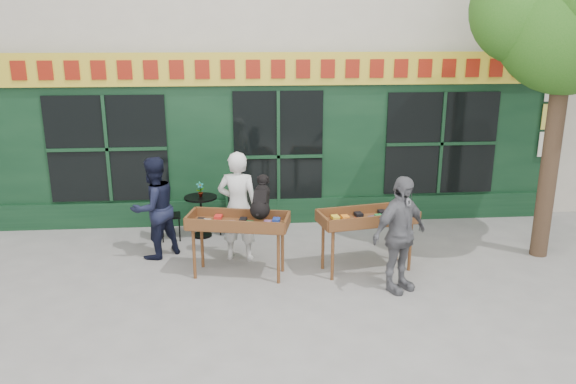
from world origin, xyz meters
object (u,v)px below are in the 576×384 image
at_px(dog, 261,196).
at_px(bistro_table, 201,208).
at_px(man_right, 400,234).
at_px(woman, 238,206).
at_px(man_left, 154,208).
at_px(book_cart_center, 238,225).
at_px(book_cart_right, 367,221).

xyz_separation_m(dog, bistro_table, (-1.04, 1.83, -0.75)).
bearing_deg(bistro_table, man_right, -39.80).
xyz_separation_m(woman, bistro_table, (-0.69, 1.13, -0.37)).
bearing_deg(man_left, dog, 109.96).
bearing_deg(man_left, bistro_table, -169.76).
bearing_deg(man_right, bistro_table, 109.17).
distance_m(dog, man_left, 2.02).
bearing_deg(book_cart_center, man_left, 159.97).
relative_size(book_cart_center, bistro_table, 2.10).
relative_size(bistro_table, man_left, 0.44).
bearing_deg(bistro_table, book_cart_center, -68.86).
distance_m(woman, man_right, 2.68).
relative_size(dog, book_cart_right, 0.38).
relative_size(book_cart_center, man_left, 0.93).
distance_m(book_cart_center, book_cart_right, 2.01).
distance_m(book_cart_right, man_left, 3.50).
xyz_separation_m(book_cart_center, woman, (0.00, 0.65, 0.09)).
bearing_deg(woman, bistro_table, -46.31).
distance_m(woman, man_left, 1.41).
distance_m(man_right, bistro_table, 3.91).
xyz_separation_m(book_cart_center, dog, (0.35, -0.05, 0.47)).
xyz_separation_m(book_cart_center, man_right, (2.31, -0.72, 0.04)).
bearing_deg(bistro_table, dog, -60.43).
bearing_deg(dog, man_left, 164.19).
distance_m(man_right, man_left, 4.03).
relative_size(dog, woman, 0.33).
distance_m(book_cart_center, dog, 0.59).
relative_size(book_cart_right, man_right, 0.92).
distance_m(book_cart_right, bistro_table, 3.23).
height_order(man_right, man_left, man_right).
xyz_separation_m(man_right, bistro_table, (-3.00, 2.50, -0.32)).
relative_size(book_cart_center, dog, 2.66).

